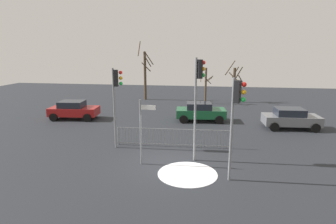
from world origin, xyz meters
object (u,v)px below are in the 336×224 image
Objects in this scene: car_green_near at (200,111)px; traffic_light_foreground_right at (236,107)px; direction_sign_post at (142,129)px; traffic_light_rear_right at (198,87)px; traffic_light_rear_left at (116,90)px; bare_tree_centre at (205,84)px; car_red_trailing at (74,110)px; bare_tree_right at (234,83)px; car_grey_far at (291,118)px; bare_tree_left at (145,74)px.

traffic_light_foreground_right is at bearing -85.64° from car_green_near.
car_green_near is at bearing 77.51° from direction_sign_post.
traffic_light_rear_right reaches higher than direction_sign_post.
traffic_light_rear_left is 0.88× the size of traffic_light_rear_right.
car_red_trailing is at bearing -141.91° from bare_tree_centre.
traffic_light_foreground_right is 1.07× the size of bare_tree_centre.
traffic_light_rear_left reaches higher than bare_tree_right.
traffic_light_rear_left is 8.52m from car_green_near.
car_grey_far is (6.33, 6.74, -2.99)m from traffic_light_rear_right.
traffic_light_rear_right is 17.04m from bare_tree_right.
car_red_trailing is at bearing -111.19° from bare_tree_left.
bare_tree_left reaches higher than car_green_near.
car_red_trailing is (-7.64, 8.10, -1.03)m from direction_sign_post.
bare_tree_right is (3.19, 16.65, -1.68)m from traffic_light_rear_right.
direction_sign_post is at bearing -142.24° from car_grey_far.
bare_tree_right is (3.01, 1.31, 0.06)m from bare_tree_centre.
traffic_light_rear_right is 1.18× the size of bare_tree_right.
car_red_trailing is at bearing -144.78° from bare_tree_right.
traffic_light_rear_right reaches higher than car_green_near.
bare_tree_centre is at bearing 83.59° from direction_sign_post.
car_green_near is 7.44m from bare_tree_centre.
traffic_light_rear_right reaches higher than bare_tree_centre.
bare_tree_centre is at bearing -12.38° from bare_tree_left.
car_grey_far is 0.99× the size of car_red_trailing.
car_red_trailing is 0.95× the size of bare_tree_centre.
bare_tree_right reaches higher than car_grey_far.
car_red_trailing is at bearing 179.48° from car_green_near.
car_grey_far is at bearing -54.45° from bare_tree_centre.
traffic_light_rear_left is 14.94m from bare_tree_centre.
car_grey_far is (4.69, 8.84, -2.47)m from traffic_light_foreground_right.
bare_tree_left is at bearing 63.67° from car_red_trailing.
traffic_light_foreground_right is at bearing -85.23° from bare_tree_centre.
traffic_light_rear_left is 1.15× the size of car_green_near.
traffic_light_rear_right reaches higher than traffic_light_rear_left.
bare_tree_left is (-12.83, 10.07, 2.15)m from car_grey_far.
bare_tree_right is at bearing 132.66° from traffic_light_rear_right.
traffic_light_rear_right reaches higher than bare_tree_right.
bare_tree_right reaches higher than direction_sign_post.
traffic_light_rear_left is at bearing -141.65° from traffic_light_rear_right.
car_grey_far is 0.99× the size of car_green_near.
traffic_light_rear_left reaches higher than traffic_light_foreground_right.
direction_sign_post is (1.94, -2.15, -1.53)m from traffic_light_rear_left.
traffic_light_rear_left is 3.28m from direction_sign_post.
car_grey_far is (8.92, 7.67, -1.03)m from direction_sign_post.
traffic_light_rear_left reaches higher than car_grey_far.
bare_tree_left is (-6.50, 16.81, -0.85)m from traffic_light_rear_right.
bare_tree_left reaches higher than car_grey_far.
traffic_light_rear_right is at bearing -68.85° from bare_tree_left.
car_red_trailing is 16.48m from bare_tree_right.
car_red_trailing is at bearing 136.57° from direction_sign_post.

